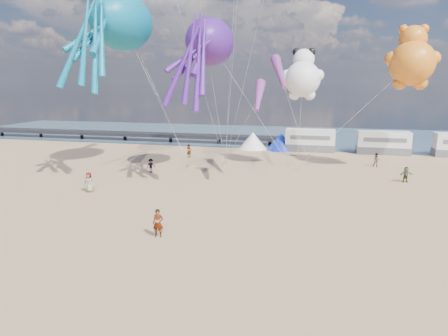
{
  "coord_description": "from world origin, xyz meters",
  "views": [
    {
      "loc": [
        7.07,
        -15.84,
        9.44
      ],
      "look_at": [
        1.87,
        6.0,
        4.56
      ],
      "focal_mm": 32.0,
      "sensor_mm": 36.0,
      "label": 1
    }
  ],
  "objects_px": {
    "beachgoer_5": "(189,151)",
    "windsock_left": "(128,28)",
    "kite_teddy_orange": "(412,63)",
    "motorhome_1": "(383,143)",
    "beachgoer_4": "(406,175)",
    "windsock_mid": "(279,72)",
    "beachgoer_1": "(376,160)",
    "sandbag_d": "(309,164)",
    "beachgoer_2": "(151,166)",
    "tent_blue": "(281,141)",
    "standing_person": "(158,223)",
    "sandbag_c": "(297,168)",
    "sandbag_e": "(225,163)",
    "motorhome_0": "(310,140)",
    "kite_octopus_purple": "(210,42)",
    "beachgoer_6": "(89,182)",
    "kite_octopus_teal": "(122,22)",
    "tent_white": "(253,140)",
    "sandbag_b": "(289,164)",
    "sandbag_a": "(189,166)",
    "windsock_right": "(259,96)",
    "kite_panda": "(303,79)"
  },
  "relations": [
    {
      "from": "beachgoer_5",
      "to": "windsock_left",
      "type": "height_order",
      "value": "windsock_left"
    },
    {
      "from": "kite_teddy_orange",
      "to": "motorhome_1",
      "type": "bearing_deg",
      "value": 85.6
    },
    {
      "from": "beachgoer_4",
      "to": "windsock_mid",
      "type": "relative_size",
      "value": 0.24
    },
    {
      "from": "beachgoer_1",
      "to": "sandbag_d",
      "type": "height_order",
      "value": "beachgoer_1"
    },
    {
      "from": "beachgoer_2",
      "to": "tent_blue",
      "type": "bearing_deg",
      "value": 11.78
    },
    {
      "from": "beachgoer_1",
      "to": "beachgoer_2",
      "type": "xyz_separation_m",
      "value": [
        -23.55,
        -8.56,
        -0.03
      ]
    },
    {
      "from": "standing_person",
      "to": "beachgoer_1",
      "type": "distance_m",
      "value": 29.67
    },
    {
      "from": "sandbag_c",
      "to": "windsock_left",
      "type": "bearing_deg",
      "value": 179.65
    },
    {
      "from": "motorhome_1",
      "to": "sandbag_e",
      "type": "height_order",
      "value": "motorhome_1"
    },
    {
      "from": "motorhome_0",
      "to": "kite_octopus_purple",
      "type": "xyz_separation_m",
      "value": [
        -9.56,
        -17.01,
        11.68
      ]
    },
    {
      "from": "standing_person",
      "to": "beachgoer_6",
      "type": "relative_size",
      "value": 1.01
    },
    {
      "from": "sandbag_c",
      "to": "kite_octopus_teal",
      "type": "bearing_deg",
      "value": -166.0
    },
    {
      "from": "sandbag_e",
      "to": "beachgoer_6",
      "type": "bearing_deg",
      "value": -121.62
    },
    {
      "from": "tent_white",
      "to": "kite_octopus_purple",
      "type": "relative_size",
      "value": 0.36
    },
    {
      "from": "motorhome_0",
      "to": "kite_teddy_orange",
      "type": "xyz_separation_m",
      "value": [
        9.71,
        -12.03,
        9.69
      ]
    },
    {
      "from": "motorhome_1",
      "to": "windsock_left",
      "type": "relative_size",
      "value": 1.04
    },
    {
      "from": "beachgoer_2",
      "to": "kite_octopus_purple",
      "type": "xyz_separation_m",
      "value": [
        6.4,
        0.6,
        12.43
      ]
    },
    {
      "from": "windsock_mid",
      "to": "beachgoer_6",
      "type": "bearing_deg",
      "value": -166.02
    },
    {
      "from": "beachgoer_4",
      "to": "sandbag_b",
      "type": "height_order",
      "value": "beachgoer_4"
    },
    {
      "from": "sandbag_c",
      "to": "windsock_left",
      "type": "height_order",
      "value": "windsock_left"
    },
    {
      "from": "motorhome_0",
      "to": "sandbag_c",
      "type": "distance_m",
      "value": 12.55
    },
    {
      "from": "beachgoer_4",
      "to": "sandbag_d",
      "type": "height_order",
      "value": "beachgoer_4"
    },
    {
      "from": "beachgoer_2",
      "to": "beachgoer_4",
      "type": "height_order",
      "value": "beachgoer_4"
    },
    {
      "from": "motorhome_1",
      "to": "sandbag_a",
      "type": "distance_m",
      "value": 26.46
    },
    {
      "from": "tent_white",
      "to": "windsock_right",
      "type": "xyz_separation_m",
      "value": [
        3.82,
        -20.63,
        6.97
      ]
    },
    {
      "from": "motorhome_1",
      "to": "kite_octopus_purple",
      "type": "relative_size",
      "value": 0.6
    },
    {
      "from": "kite_panda",
      "to": "windsock_left",
      "type": "distance_m",
      "value": 20.41
    },
    {
      "from": "tent_white",
      "to": "standing_person",
      "type": "height_order",
      "value": "tent_white"
    },
    {
      "from": "motorhome_1",
      "to": "beachgoer_5",
      "type": "bearing_deg",
      "value": -160.26
    },
    {
      "from": "kite_teddy_orange",
      "to": "sandbag_e",
      "type": "bearing_deg",
      "value": 173.44
    },
    {
      "from": "beachgoer_1",
      "to": "tent_blue",
      "type": "bearing_deg",
      "value": 152.5
    },
    {
      "from": "beachgoer_4",
      "to": "sandbag_a",
      "type": "relative_size",
      "value": 3.02
    },
    {
      "from": "beachgoer_2",
      "to": "kite_teddy_orange",
      "type": "distance_m",
      "value": 28.27
    },
    {
      "from": "beachgoer_1",
      "to": "sandbag_d",
      "type": "bearing_deg",
      "value": -164.8
    },
    {
      "from": "tent_blue",
      "to": "beachgoer_2",
      "type": "relative_size",
      "value": 2.67
    },
    {
      "from": "kite_octopus_teal",
      "to": "sandbag_c",
      "type": "bearing_deg",
      "value": 26.98
    },
    {
      "from": "beachgoer_5",
      "to": "kite_panda",
      "type": "relative_size",
      "value": 0.28
    },
    {
      "from": "standing_person",
      "to": "windsock_left",
      "type": "relative_size",
      "value": 0.28
    },
    {
      "from": "motorhome_1",
      "to": "windsock_mid",
      "type": "distance_m",
      "value": 23.12
    },
    {
      "from": "kite_octopus_teal",
      "to": "windsock_mid",
      "type": "relative_size",
      "value": 1.92
    },
    {
      "from": "sandbag_d",
      "to": "kite_panda",
      "type": "distance_m",
      "value": 10.01
    },
    {
      "from": "tent_blue",
      "to": "beachgoer_2",
      "type": "xyz_separation_m",
      "value": [
        -11.96,
        -17.61,
        -0.45
      ]
    },
    {
      "from": "tent_white",
      "to": "windsock_right",
      "type": "relative_size",
      "value": 0.84
    },
    {
      "from": "kite_octopus_teal",
      "to": "windsock_left",
      "type": "relative_size",
      "value": 1.94
    },
    {
      "from": "sandbag_d",
      "to": "sandbag_c",
      "type": "bearing_deg",
      "value": -113.14
    },
    {
      "from": "kite_octopus_teal",
      "to": "windsock_right",
      "type": "relative_size",
      "value": 2.58
    },
    {
      "from": "tent_white",
      "to": "beachgoer_1",
      "type": "distance_m",
      "value": 18.02
    },
    {
      "from": "beachgoer_6",
      "to": "kite_octopus_purple",
      "type": "bearing_deg",
      "value": 37.13
    },
    {
      "from": "beachgoer_2",
      "to": "beachgoer_6",
      "type": "bearing_deg",
      "value": -148.46
    },
    {
      "from": "motorhome_1",
      "to": "sandbag_d",
      "type": "bearing_deg",
      "value": -133.91
    }
  ]
}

